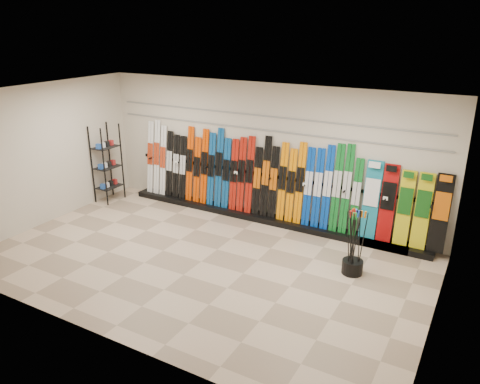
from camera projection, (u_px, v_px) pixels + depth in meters
The scene contains 13 objects.
floor at pixel (201, 261), 8.65m from camera, with size 8.00×8.00×0.00m, color gray.
back_wall at pixel (263, 152), 10.19m from camera, with size 8.00×8.00×0.00m, color beige.
left_wall at pixel (43, 155), 9.98m from camera, with size 5.00×5.00×0.00m, color beige.
right_wall at pixel (445, 233), 6.30m from camera, with size 5.00×5.00×0.00m, color beige.
ceiling at pixel (196, 98), 7.62m from camera, with size 8.00×8.00×0.00m, color silver.
ski_rack_base at pixel (267, 218), 10.40m from camera, with size 8.00×0.40×0.12m, color black.
skis at pixel (242, 175), 10.45m from camera, with size 5.37×0.26×1.82m.
snowboards at pixel (404, 207), 8.87m from camera, with size 1.59×0.24×1.55m.
accessory_rack at pixel (107, 163), 11.33m from camera, with size 0.40×0.60×1.89m, color black.
pole_bin at pixel (352, 267), 8.21m from camera, with size 0.37×0.37×0.25m, color black.
ski_poles at pixel (354, 242), 8.04m from camera, with size 0.34×0.30×1.18m.
slatwall_rail_0 at pixel (263, 130), 10.00m from camera, with size 7.60×0.02×0.03m, color gray.
slatwall_rail_1 at pixel (263, 116), 9.90m from camera, with size 7.60×0.02×0.03m, color gray.
Camera 1 is at (4.38, -6.35, 4.18)m, focal length 35.00 mm.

